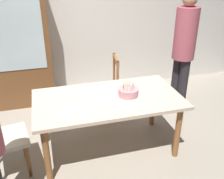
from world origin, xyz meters
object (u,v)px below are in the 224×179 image
at_px(plate_far_side, 97,90).
at_px(dining_table, 108,104).
at_px(china_cabinet, 14,49).
at_px(chair_spindle_back, 104,89).
at_px(plate_near_celebrant, 70,112).
at_px(birthday_cake, 128,93).
at_px(person_guest, 184,48).

bearing_deg(plate_far_side, dining_table, -67.52).
height_order(plate_far_side, china_cabinet, china_cabinet).
bearing_deg(chair_spindle_back, plate_near_celebrant, -122.30).
bearing_deg(birthday_cake, plate_far_side, 142.72).
xyz_separation_m(dining_table, birthday_cake, (0.24, -0.04, 0.14)).
xyz_separation_m(plate_near_celebrant, plate_far_side, (0.39, 0.41, 0.00)).
relative_size(plate_far_side, china_cabinet, 0.12).
bearing_deg(person_guest, plate_near_celebrant, -154.67).
relative_size(birthday_cake, person_guest, 0.15).
distance_m(person_guest, china_cabinet, 2.58).
height_order(plate_far_side, chair_spindle_back, chair_spindle_back).
distance_m(dining_table, china_cabinet, 1.93).
bearing_deg(plate_far_side, china_cabinet, 126.82).
distance_m(plate_near_celebrant, plate_far_side, 0.57).
relative_size(birthday_cake, china_cabinet, 0.15).
bearing_deg(birthday_cake, person_guest, 32.13).
bearing_deg(birthday_cake, chair_spindle_back, 96.07).
bearing_deg(china_cabinet, chair_spindle_back, -32.07).
bearing_deg(dining_table, chair_spindle_back, 79.06).
xyz_separation_m(dining_table, plate_far_side, (-0.09, 0.21, 0.09)).
height_order(dining_table, plate_near_celebrant, plate_near_celebrant).
relative_size(dining_table, chair_spindle_back, 1.81).
xyz_separation_m(birthday_cake, chair_spindle_back, (-0.09, 0.81, -0.33)).
bearing_deg(chair_spindle_back, china_cabinet, 147.93).
distance_m(dining_table, plate_far_side, 0.24).
height_order(birthday_cake, chair_spindle_back, chair_spindle_back).
bearing_deg(china_cabinet, dining_table, -54.85).
bearing_deg(plate_far_side, chair_spindle_back, 67.49).
relative_size(person_guest, china_cabinet, 0.96).
relative_size(dining_table, china_cabinet, 0.90).
bearing_deg(person_guest, dining_table, -154.10).
relative_size(dining_table, plate_near_celebrant, 7.80).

